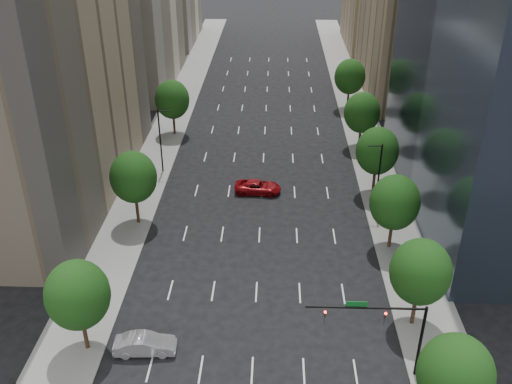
# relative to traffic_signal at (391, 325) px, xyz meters

# --- Properties ---
(sidewalk_left) EXTENTS (6.00, 200.00, 0.15)m
(sidewalk_left) POSITION_rel_traffic_signal_xyz_m (-26.03, 30.00, -5.10)
(sidewalk_left) COLOR slate
(sidewalk_left) RESTS_ON ground
(sidewalk_right) EXTENTS (6.00, 200.00, 0.15)m
(sidewalk_right) POSITION_rel_traffic_signal_xyz_m (4.97, 30.00, -5.10)
(sidewalk_right) COLOR slate
(sidewalk_right) RESTS_ON ground
(filler_left) EXTENTS (14.00, 26.00, 18.00)m
(filler_left) POSITION_rel_traffic_signal_xyz_m (-35.53, 106.00, 3.83)
(filler_left) COLOR beige
(filler_left) RESTS_ON ground
(parking_tan_right) EXTENTS (14.00, 30.00, 30.00)m
(parking_tan_right) POSITION_rel_traffic_signal_xyz_m (14.47, 70.00, 9.83)
(parking_tan_right) COLOR #8C7759
(parking_tan_right) RESTS_ON ground
(filler_right) EXTENTS (14.00, 26.00, 16.00)m
(filler_right) POSITION_rel_traffic_signal_xyz_m (14.47, 103.00, 2.83)
(filler_right) COLOR #8C7759
(filler_right) RESTS_ON ground
(tree_right_0) EXTENTS (5.20, 5.20, 8.39)m
(tree_right_0) POSITION_rel_traffic_signal_xyz_m (3.47, -5.00, 0.22)
(tree_right_0) COLOR #382316
(tree_right_0) RESTS_ON ground
(tree_right_1) EXTENTS (5.20, 5.20, 8.75)m
(tree_right_1) POSITION_rel_traffic_signal_xyz_m (3.47, 6.00, 0.58)
(tree_right_1) COLOR #382316
(tree_right_1) RESTS_ON ground
(tree_right_2) EXTENTS (5.20, 5.20, 8.61)m
(tree_right_2) POSITION_rel_traffic_signal_xyz_m (3.47, 18.00, 0.43)
(tree_right_2) COLOR #382316
(tree_right_2) RESTS_ON ground
(tree_right_3) EXTENTS (5.20, 5.20, 8.89)m
(tree_right_3) POSITION_rel_traffic_signal_xyz_m (3.47, 30.00, 0.72)
(tree_right_3) COLOR #382316
(tree_right_3) RESTS_ON ground
(tree_right_4) EXTENTS (5.20, 5.20, 8.46)m
(tree_right_4) POSITION_rel_traffic_signal_xyz_m (3.47, 44.00, 0.29)
(tree_right_4) COLOR #382316
(tree_right_4) RESTS_ON ground
(tree_right_5) EXTENTS (5.20, 5.20, 8.75)m
(tree_right_5) POSITION_rel_traffic_signal_xyz_m (3.47, 60.00, 0.58)
(tree_right_5) COLOR #382316
(tree_right_5) RESTS_ON ground
(tree_left_0) EXTENTS (5.20, 5.20, 8.75)m
(tree_left_0) POSITION_rel_traffic_signal_xyz_m (-24.53, 2.00, 0.58)
(tree_left_0) COLOR #382316
(tree_left_0) RESTS_ON ground
(tree_left_1) EXTENTS (5.20, 5.20, 8.97)m
(tree_left_1) POSITION_rel_traffic_signal_xyz_m (-24.53, 22.00, 0.79)
(tree_left_1) COLOR #382316
(tree_left_1) RESTS_ON ground
(tree_left_2) EXTENTS (5.20, 5.20, 8.68)m
(tree_left_2) POSITION_rel_traffic_signal_xyz_m (-24.53, 48.00, 0.50)
(tree_left_2) COLOR #382316
(tree_left_2) RESTS_ON ground
(streetlight_rn) EXTENTS (1.70, 0.20, 9.00)m
(streetlight_rn) POSITION_rel_traffic_signal_xyz_m (2.91, 25.00, -0.33)
(streetlight_rn) COLOR black
(streetlight_rn) RESTS_ON ground
(streetlight_ln) EXTENTS (1.70, 0.20, 9.00)m
(streetlight_ln) POSITION_rel_traffic_signal_xyz_m (-23.96, 35.00, -0.33)
(streetlight_ln) COLOR black
(streetlight_ln) RESTS_ON ground
(traffic_signal) EXTENTS (9.12, 0.40, 7.38)m
(traffic_signal) POSITION_rel_traffic_signal_xyz_m (0.00, 0.00, 0.00)
(traffic_signal) COLOR black
(traffic_signal) RESTS_ON ground
(car_silver) EXTENTS (5.27, 2.14, 1.70)m
(car_silver) POSITION_rel_traffic_signal_xyz_m (-19.53, 1.78, -4.32)
(car_silver) COLOR #A9A8AE
(car_silver) RESTS_ON ground
(car_red_far) EXTENTS (5.93, 2.97, 1.61)m
(car_red_far) POSITION_rel_traffic_signal_xyz_m (-11.02, 29.73, -4.37)
(car_red_far) COLOR maroon
(car_red_far) RESTS_ON ground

